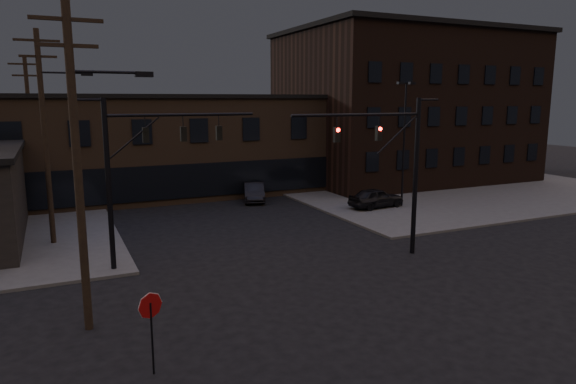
{
  "coord_description": "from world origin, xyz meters",
  "views": [
    {
      "loc": [
        -10.24,
        -16.2,
        7.92
      ],
      "look_at": [
        0.01,
        5.94,
        3.5
      ],
      "focal_mm": 32.0,
      "sensor_mm": 36.0,
      "label": 1
    }
  ],
  "objects_px": {
    "stop_sign": "(151,314)",
    "parked_car_lot_b": "(392,178)",
    "traffic_signal_far": "(137,163)",
    "traffic_signal_near": "(398,160)",
    "car_crossing": "(254,192)",
    "parked_car_lot_a": "(376,198)"
  },
  "relations": [
    {
      "from": "traffic_signal_near",
      "to": "parked_car_lot_a",
      "type": "distance_m",
      "value": 12.02
    },
    {
      "from": "car_crossing",
      "to": "stop_sign",
      "type": "bearing_deg",
      "value": -99.0
    },
    {
      "from": "parked_car_lot_b",
      "to": "traffic_signal_far",
      "type": "bearing_deg",
      "value": 111.78
    },
    {
      "from": "parked_car_lot_a",
      "to": "traffic_signal_far",
      "type": "bearing_deg",
      "value": 104.63
    },
    {
      "from": "stop_sign",
      "to": "car_crossing",
      "type": "xyz_separation_m",
      "value": [
        12.02,
        23.0,
        -1.12
      ]
    },
    {
      "from": "car_crossing",
      "to": "parked_car_lot_a",
      "type": "bearing_deg",
      "value": -25.37
    },
    {
      "from": "stop_sign",
      "to": "parked_car_lot_a",
      "type": "height_order",
      "value": "stop_sign"
    },
    {
      "from": "traffic_signal_near",
      "to": "parked_car_lot_b",
      "type": "bearing_deg",
      "value": 54.29
    },
    {
      "from": "parked_car_lot_b",
      "to": "stop_sign",
      "type": "bearing_deg",
      "value": 124.79
    },
    {
      "from": "traffic_signal_near",
      "to": "car_crossing",
      "type": "bearing_deg",
      "value": 94.61
    },
    {
      "from": "parked_car_lot_a",
      "to": "car_crossing",
      "type": "relative_size",
      "value": 0.96
    },
    {
      "from": "stop_sign",
      "to": "parked_car_lot_b",
      "type": "height_order",
      "value": "stop_sign"
    },
    {
      "from": "stop_sign",
      "to": "parked_car_lot_a",
      "type": "distance_m",
      "value": 25.03
    },
    {
      "from": "traffic_signal_near",
      "to": "parked_car_lot_a",
      "type": "bearing_deg",
      "value": 60.34
    },
    {
      "from": "stop_sign",
      "to": "parked_car_lot_a",
      "type": "xyz_separation_m",
      "value": [
        18.96,
        16.32,
        -0.98
      ]
    },
    {
      "from": "traffic_signal_far",
      "to": "parked_car_lot_b",
      "type": "height_order",
      "value": "traffic_signal_far"
    },
    {
      "from": "parked_car_lot_a",
      "to": "stop_sign",
      "type": "bearing_deg",
      "value": 125.64
    },
    {
      "from": "stop_sign",
      "to": "parked_car_lot_b",
      "type": "relative_size",
      "value": 0.58
    },
    {
      "from": "traffic_signal_far",
      "to": "stop_sign",
      "type": "height_order",
      "value": "traffic_signal_far"
    },
    {
      "from": "stop_sign",
      "to": "parked_car_lot_a",
      "type": "bearing_deg",
      "value": 40.72
    },
    {
      "from": "stop_sign",
      "to": "car_crossing",
      "type": "distance_m",
      "value": 25.98
    },
    {
      "from": "traffic_signal_far",
      "to": "parked_car_lot_a",
      "type": "bearing_deg",
      "value": 19.71
    }
  ]
}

